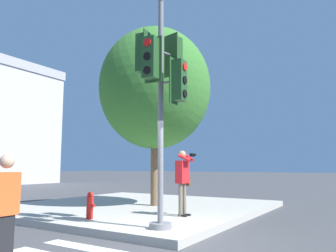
% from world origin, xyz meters
% --- Properties ---
extents(ground_plane, '(160.00, 160.00, 0.00)m').
position_xyz_m(ground_plane, '(0.00, 0.00, 0.00)').
color(ground_plane, '#424244').
extents(sidewalk_corner, '(8.00, 8.00, 0.18)m').
position_xyz_m(sidewalk_corner, '(3.50, 3.50, 0.09)').
color(sidewalk_corner, '#ADA89E').
rests_on(sidewalk_corner, ground_plane).
extents(traffic_signal_pole, '(1.24, 1.24, 5.20)m').
position_xyz_m(traffic_signal_pole, '(0.26, 0.36, 3.42)').
color(traffic_signal_pole, slate).
rests_on(traffic_signal_pole, sidewalk_corner).
extents(person_photographer, '(0.58, 0.54, 1.75)m').
position_xyz_m(person_photographer, '(2.11, 0.86, 1.23)').
color(person_photographer, black).
rests_on(person_photographer, sidewalk_corner).
extents(pedestrian_distant, '(0.34, 0.20, 1.67)m').
position_xyz_m(pedestrian_distant, '(-3.01, 0.80, 0.88)').
color(pedestrian_distant, black).
rests_on(pedestrian_distant, ground_plane).
extents(street_tree, '(3.91, 3.91, 6.22)m').
position_xyz_m(street_tree, '(3.63, 2.84, 4.24)').
color(street_tree, brown).
rests_on(street_tree, sidewalk_corner).
extents(fire_hydrant, '(0.17, 0.23, 0.68)m').
position_xyz_m(fire_hydrant, '(0.41, 2.61, 0.51)').
color(fire_hydrant, red).
rests_on(fire_hydrant, sidewalk_corner).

